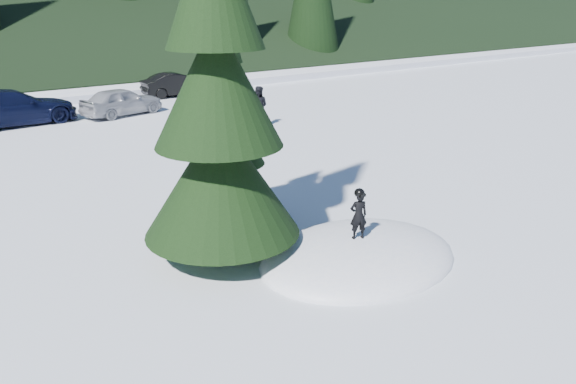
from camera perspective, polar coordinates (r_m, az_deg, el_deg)
ground at (r=11.96m, az=7.18°, el=-6.72°), size 200.00×200.00×0.00m
snow_mound at (r=11.96m, az=7.18°, el=-6.72°), size 4.48×3.52×0.96m
spruce_tall at (r=11.03m, az=-7.16°, el=9.24°), size 3.20×3.20×8.60m
spruce_short at (r=12.95m, az=-6.27°, el=5.24°), size 2.20×2.20×5.37m
child_skier at (r=11.54m, az=7.17°, el=-2.37°), size 0.44×0.37×1.01m
adult_0 at (r=24.01m, az=-3.02°, el=8.67°), size 1.06×1.05×1.72m
adult_1 at (r=26.23m, az=-4.88°, el=9.66°), size 1.07×1.11×1.86m
car_3 at (r=26.96m, az=-26.28°, el=7.70°), size 5.45×2.51×1.54m
car_4 at (r=27.54m, az=-16.55°, el=8.82°), size 4.08×2.34×1.31m
car_5 at (r=32.50m, az=-11.18°, el=10.68°), size 4.01×1.67×1.29m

